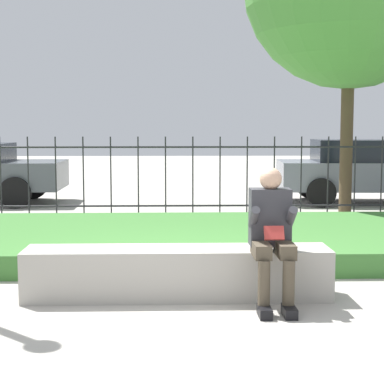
{
  "coord_description": "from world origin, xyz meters",
  "views": [
    {
      "loc": [
        -0.12,
        -6.15,
        1.67
      ],
      "look_at": [
        0.15,
        2.46,
        0.79
      ],
      "focal_mm": 60.0,
      "sensor_mm": 36.0,
      "label": 1
    }
  ],
  "objects": [
    {
      "name": "car_parked_right",
      "position": [
        4.25,
        7.69,
        0.73
      ],
      "size": [
        4.22,
        2.1,
        1.38
      ],
      "rotation": [
        0.0,
        0.0,
        -0.07
      ],
      "color": "slate",
      "rests_on": "ground_plane"
    },
    {
      "name": "grass_berm",
      "position": [
        0.0,
        2.44,
        0.14
      ],
      "size": [
        9.53,
        3.47,
        0.28
      ],
      "color": "#3D7533",
      "rests_on": "ground_plane"
    },
    {
      "name": "iron_fence",
      "position": [
        0.0,
        4.87,
        0.78
      ],
      "size": [
        7.53,
        0.03,
        1.5
      ],
      "color": "#232326",
      "rests_on": "ground_plane"
    },
    {
      "name": "ground_plane",
      "position": [
        0.0,
        0.0,
        0.0
      ],
      "size": [
        60.0,
        60.0,
        0.0
      ],
      "primitive_type": "plane",
      "color": "#A8A399"
    },
    {
      "name": "person_seated_reader",
      "position": [
        0.8,
        -0.31,
        0.71
      ],
      "size": [
        0.42,
        0.73,
        1.29
      ],
      "color": "black",
      "rests_on": "ground_plane"
    },
    {
      "name": "stone_bench",
      "position": [
        -0.07,
        0.0,
        0.22
      ],
      "size": [
        2.97,
        0.54,
        0.49
      ],
      "color": "#ADA89E",
      "rests_on": "ground_plane"
    }
  ]
}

